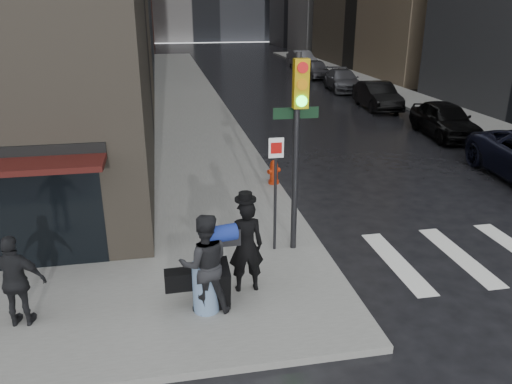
# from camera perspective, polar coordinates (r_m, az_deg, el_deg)

# --- Properties ---
(ground) EXTENTS (140.00, 140.00, 0.00)m
(ground) POSITION_cam_1_polar(r_m,az_deg,el_deg) (10.26, 0.02, -12.42)
(ground) COLOR black
(ground) RESTS_ON ground
(sidewalk_left) EXTENTS (4.00, 50.00, 0.15)m
(sidewalk_left) POSITION_cam_1_polar(r_m,az_deg,el_deg) (35.90, -8.26, 11.66)
(sidewalk_left) COLOR slate
(sidewalk_left) RESTS_ON ground
(sidewalk_right) EXTENTS (3.00, 50.00, 0.15)m
(sidewalk_right) POSITION_cam_1_polar(r_m,az_deg,el_deg) (38.92, 12.46, 12.09)
(sidewalk_right) COLOR slate
(sidewalk_right) RESTS_ON ground
(man_overcoat) EXTENTS (1.10, 1.08, 2.15)m
(man_overcoat) POSITION_cam_1_polar(r_m,az_deg,el_deg) (9.84, -1.78, -6.89)
(man_overcoat) COLOR black
(man_overcoat) RESTS_ON ground
(man_jeans) EXTENTS (1.40, 0.76, 1.96)m
(man_jeans) POSITION_cam_1_polar(r_m,az_deg,el_deg) (9.31, -5.92, -8.13)
(man_jeans) COLOR black
(man_jeans) RESTS_ON ground
(man_greycoat) EXTENTS (1.07, 0.56, 1.75)m
(man_greycoat) POSITION_cam_1_polar(r_m,az_deg,el_deg) (9.88, -25.70, -9.19)
(man_greycoat) COLOR black
(man_greycoat) RESTS_ON ground
(traffic_light) EXTENTS (1.13, 0.50, 4.53)m
(traffic_light) POSITION_cam_1_polar(r_m,az_deg,el_deg) (10.91, 4.58, 7.22)
(traffic_light) COLOR black
(traffic_light) RESTS_ON ground
(fire_hydrant) EXTENTS (0.46, 0.35, 0.79)m
(fire_hydrant) POSITION_cam_1_polar(r_m,az_deg,el_deg) (16.06, 2.05, 2.17)
(fire_hydrant) COLOR #9A2409
(fire_hydrant) RESTS_ON ground
(parked_car_1) EXTENTS (2.28, 4.70, 1.55)m
(parked_car_1) POSITION_cam_1_polar(r_m,az_deg,el_deg) (23.98, 20.76, 7.76)
(parked_car_1) COLOR black
(parked_car_1) RESTS_ON ground
(parked_car_2) EXTENTS (1.87, 4.59, 1.48)m
(parked_car_2) POSITION_cam_1_polar(r_m,az_deg,el_deg) (29.45, 13.70, 10.65)
(parked_car_2) COLOR black
(parked_car_2) RESTS_ON ground
(parked_car_3) EXTENTS (2.42, 4.96, 1.39)m
(parked_car_3) POSITION_cam_1_polar(r_m,az_deg,el_deg) (35.50, 9.86, 12.48)
(parked_car_3) COLOR #424348
(parked_car_3) RESTS_ON ground
(parked_car_4) EXTENTS (1.88, 4.18, 1.39)m
(parked_car_4) POSITION_cam_1_polar(r_m,az_deg,el_deg) (41.62, 6.92, 13.82)
(parked_car_4) COLOR #424146
(parked_car_4) RESTS_ON ground
(parked_car_5) EXTENTS (1.89, 4.77, 1.54)m
(parked_car_5) POSITION_cam_1_polar(r_m,az_deg,el_deg) (47.96, 5.26, 14.87)
(parked_car_5) COLOR #494A4E
(parked_car_5) RESTS_ON ground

